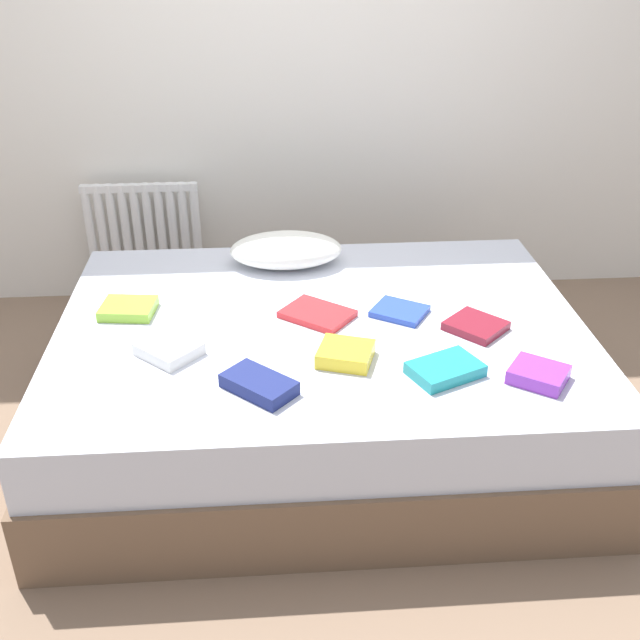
# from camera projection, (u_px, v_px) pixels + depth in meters

# --- Properties ---
(ground_plane) EXTENTS (8.00, 8.00, 0.00)m
(ground_plane) POSITION_uv_depth(u_px,v_px,m) (321.00, 429.00, 3.08)
(ground_plane) COLOR #7F6651
(back_wall) EXTENTS (6.00, 0.10, 2.80)m
(back_wall) POSITION_uv_depth(u_px,v_px,m) (300.00, 18.00, 3.58)
(back_wall) COLOR silver
(back_wall) RESTS_ON ground
(bed) EXTENTS (2.00, 1.50, 0.50)m
(bed) POSITION_uv_depth(u_px,v_px,m) (321.00, 378.00, 2.96)
(bed) COLOR brown
(bed) RESTS_ON ground
(radiator) EXTENTS (0.58, 0.04, 0.54)m
(radiator) POSITION_uv_depth(u_px,v_px,m) (144.00, 235.00, 3.89)
(radiator) COLOR white
(radiator) RESTS_ON ground
(pillow) EXTENTS (0.48, 0.30, 0.13)m
(pillow) POSITION_uv_depth(u_px,v_px,m) (286.00, 250.00, 3.26)
(pillow) COLOR white
(pillow) RESTS_ON bed
(textbook_lime) EXTENTS (0.22, 0.19, 0.04)m
(textbook_lime) POSITION_uv_depth(u_px,v_px,m) (128.00, 309.00, 2.89)
(textbook_lime) COLOR #8CC638
(textbook_lime) RESTS_ON bed
(textbook_maroon) EXTENTS (0.26, 0.26, 0.03)m
(textbook_maroon) POSITION_uv_depth(u_px,v_px,m) (476.00, 326.00, 2.78)
(textbook_maroon) COLOR maroon
(textbook_maroon) RESTS_ON bed
(textbook_teal) EXTENTS (0.27, 0.24, 0.04)m
(textbook_teal) POSITION_uv_depth(u_px,v_px,m) (445.00, 369.00, 2.51)
(textbook_teal) COLOR teal
(textbook_teal) RESTS_ON bed
(textbook_navy) EXTENTS (0.26, 0.26, 0.05)m
(textbook_navy) POSITION_uv_depth(u_px,v_px,m) (259.00, 384.00, 2.42)
(textbook_navy) COLOR navy
(textbook_navy) RESTS_ON bed
(textbook_red) EXTENTS (0.31, 0.30, 0.02)m
(textbook_red) POSITION_uv_depth(u_px,v_px,m) (317.00, 314.00, 2.86)
(textbook_red) COLOR red
(textbook_red) RESTS_ON bed
(textbook_yellow) EXTENTS (0.22, 0.21, 0.05)m
(textbook_yellow) POSITION_uv_depth(u_px,v_px,m) (346.00, 354.00, 2.58)
(textbook_yellow) COLOR yellow
(textbook_yellow) RESTS_ON bed
(textbook_blue) EXTENTS (0.25, 0.24, 0.02)m
(textbook_blue) POSITION_uv_depth(u_px,v_px,m) (400.00, 311.00, 2.89)
(textbook_blue) COLOR #2847B7
(textbook_blue) RESTS_ON bed
(textbook_white) EXTENTS (0.26, 0.25, 0.04)m
(textbook_white) POSITION_uv_depth(u_px,v_px,m) (169.00, 349.00, 2.62)
(textbook_white) COLOR white
(textbook_white) RESTS_ON bed
(textbook_purple) EXTENTS (0.23, 0.22, 0.05)m
(textbook_purple) POSITION_uv_depth(u_px,v_px,m) (538.00, 374.00, 2.47)
(textbook_purple) COLOR purple
(textbook_purple) RESTS_ON bed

